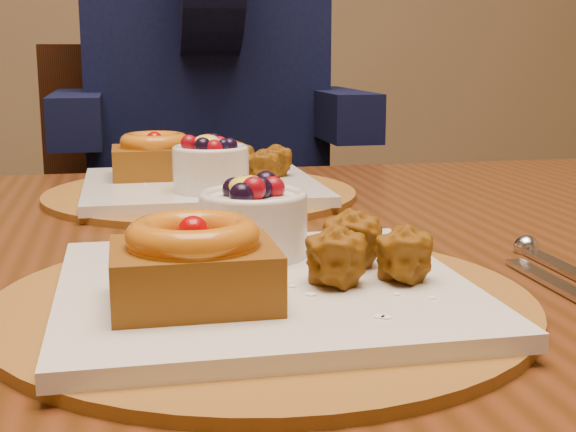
{
  "coord_description": "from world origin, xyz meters",
  "views": [
    {
      "loc": [
        -0.12,
        -0.74,
        0.93
      ],
      "look_at": [
        -0.0,
        -0.16,
        0.81
      ],
      "focal_mm": 50.0,
      "sensor_mm": 36.0,
      "label": 1
    }
  ],
  "objects_px": {
    "place_setting_far": "(199,179)",
    "chair_far": "(167,253)",
    "dining_table": "(225,313)",
    "diner": "(203,40)",
    "place_setting_near": "(259,274)"
  },
  "relations": [
    {
      "from": "place_setting_far",
      "to": "chair_far",
      "type": "height_order",
      "value": "chair_far"
    },
    {
      "from": "dining_table",
      "to": "chair_far",
      "type": "xyz_separation_m",
      "value": [
        -0.01,
        0.86,
        -0.15
      ]
    },
    {
      "from": "chair_far",
      "to": "diner",
      "type": "height_order",
      "value": "diner"
    },
    {
      "from": "place_setting_near",
      "to": "place_setting_far",
      "type": "distance_m",
      "value": 0.43
    },
    {
      "from": "diner",
      "to": "dining_table",
      "type": "bearing_deg",
      "value": -99.74
    },
    {
      "from": "place_setting_far",
      "to": "diner",
      "type": "distance_m",
      "value": 0.61
    },
    {
      "from": "diner",
      "to": "chair_far",
      "type": "bearing_deg",
      "value": 134.38
    },
    {
      "from": "dining_table",
      "to": "chair_far",
      "type": "relative_size",
      "value": 1.7
    },
    {
      "from": "chair_far",
      "to": "diner",
      "type": "relative_size",
      "value": 1.06
    },
    {
      "from": "place_setting_near",
      "to": "diner",
      "type": "height_order",
      "value": "diner"
    },
    {
      "from": "dining_table",
      "to": "place_setting_near",
      "type": "relative_size",
      "value": 4.21
    },
    {
      "from": "place_setting_near",
      "to": "chair_far",
      "type": "distance_m",
      "value": 1.1
    },
    {
      "from": "dining_table",
      "to": "diner",
      "type": "height_order",
      "value": "diner"
    },
    {
      "from": "dining_table",
      "to": "place_setting_near",
      "type": "height_order",
      "value": "place_setting_near"
    },
    {
      "from": "chair_far",
      "to": "diner",
      "type": "bearing_deg",
      "value": -47.79
    }
  ]
}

